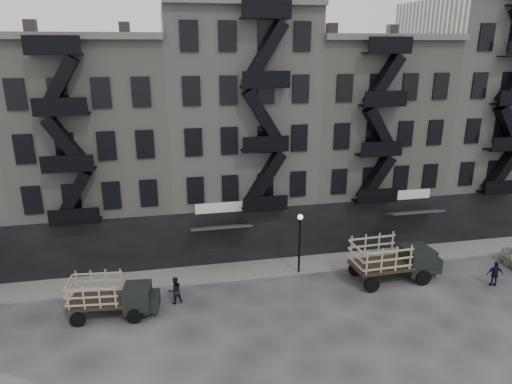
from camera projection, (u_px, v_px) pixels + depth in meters
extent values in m
plane|color=#38383A|center=(263.00, 299.00, 27.71)|extent=(140.00, 140.00, 0.00)
cube|color=slate|center=(252.00, 269.00, 31.18)|extent=(55.00, 2.50, 0.15)
cube|color=gray|center=(98.00, 150.00, 32.81)|extent=(10.00, 10.00, 15.00)
cube|color=black|center=(98.00, 248.00, 29.88)|extent=(10.00, 0.35, 4.00)
cube|color=#595651|center=(73.00, 35.00, 25.64)|extent=(10.00, 0.50, 0.40)
cube|color=#4C4744|center=(37.00, 30.00, 29.74)|extent=(0.70, 0.70, 1.20)
cube|color=#4C4744|center=(124.00, 31.00, 30.80)|extent=(0.70, 0.70, 1.20)
cube|color=gray|center=(235.00, 131.00, 34.42)|extent=(10.00, 10.00, 17.00)
cube|color=black|center=(248.00, 236.00, 31.80)|extent=(10.00, 0.35, 4.00)
cube|color=#595651|center=(247.00, 0.00, 26.95)|extent=(10.00, 0.50, 0.40)
cube|color=#4C4744|center=(190.00, 0.00, 31.05)|extent=(0.70, 0.70, 1.20)
cube|color=#4C4744|center=(269.00, 2.00, 32.11)|extent=(0.70, 0.70, 1.20)
cube|color=gray|center=(358.00, 139.00, 36.65)|extent=(10.00, 10.00, 15.00)
cube|color=black|center=(381.00, 225.00, 33.72)|extent=(10.00, 0.35, 4.00)
cube|color=#595651|center=(399.00, 37.00, 29.48)|extent=(10.00, 0.50, 0.40)
cube|color=#4C4744|center=(328.00, 32.00, 33.58)|extent=(0.70, 0.70, 1.20)
cube|color=#4C4744|center=(396.00, 32.00, 34.64)|extent=(0.70, 0.70, 1.20)
cube|color=gray|center=(471.00, 116.00, 38.11)|extent=(10.00, 10.00, 18.00)
cube|color=black|center=(499.00, 215.00, 35.64)|extent=(10.00, 0.35, 4.00)
cylinder|color=black|center=(299.00, 247.00, 30.10)|extent=(0.14, 0.14, 4.00)
sphere|color=silver|center=(300.00, 217.00, 29.45)|extent=(0.36, 0.36, 0.36)
cube|color=black|center=(99.00, 301.00, 25.65)|extent=(3.29, 2.13, 0.17)
cube|color=black|center=(138.00, 297.00, 25.83)|extent=(1.63, 1.79, 1.38)
cube|color=black|center=(153.00, 301.00, 26.00)|extent=(0.87, 1.45, 0.83)
cylinder|color=black|center=(134.00, 316.00, 25.15)|extent=(0.84, 0.28, 0.83)
cylinder|color=black|center=(139.00, 299.00, 26.89)|extent=(0.84, 0.28, 0.83)
cylinder|color=black|center=(78.00, 320.00, 24.84)|extent=(0.84, 0.28, 0.83)
cylinder|color=black|center=(86.00, 302.00, 26.58)|extent=(0.84, 0.28, 0.83)
cube|color=black|center=(381.00, 265.00, 29.39)|extent=(3.83, 2.35, 0.20)
cube|color=black|center=(416.00, 259.00, 29.94)|extent=(1.84, 2.05, 1.65)
cube|color=black|center=(429.00, 262.00, 30.27)|extent=(0.95, 1.69, 0.99)
cylinder|color=black|center=(423.00, 278.00, 29.13)|extent=(1.00, 0.28, 0.99)
cylinder|color=black|center=(405.00, 263.00, 31.17)|extent=(1.00, 0.28, 0.99)
cylinder|color=black|center=(372.00, 285.00, 28.30)|extent=(1.00, 0.28, 0.99)
cylinder|color=black|center=(356.00, 269.00, 30.33)|extent=(1.00, 0.28, 0.99)
imported|color=black|center=(175.00, 290.00, 26.99)|extent=(0.97, 0.85, 1.68)
imported|color=black|center=(495.00, 274.00, 28.94)|extent=(1.06, 0.65, 1.68)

